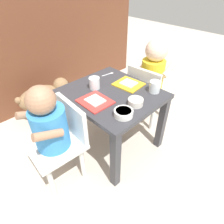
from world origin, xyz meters
name	(u,v)px	position (x,y,z in m)	size (l,w,h in m)	color
ground_plane	(112,142)	(0.00, 0.00, 0.00)	(7.00, 7.00, 0.00)	beige
kitchen_cabinet_back	(34,46)	(0.00, 1.00, 0.48)	(2.11, 0.37, 0.97)	brown
dining_table	(112,103)	(0.00, 0.00, 0.36)	(0.51, 0.57, 0.44)	#333338
seated_child_left	(52,127)	(-0.41, 0.02, 0.40)	(0.30, 0.30, 0.64)	silver
seated_child_right	(152,74)	(0.42, 0.00, 0.42)	(0.30, 0.30, 0.67)	silver
dog	(44,96)	(-0.19, 0.60, 0.22)	(0.45, 0.20, 0.33)	olive
food_tray_left	(95,101)	(-0.14, -0.01, 0.45)	(0.16, 0.18, 0.02)	red
food_tray_right	(129,84)	(0.14, -0.01, 0.45)	(0.17, 0.18, 0.02)	gold
water_cup_left	(155,87)	(0.19, -0.18, 0.47)	(0.07, 0.07, 0.07)	white
water_cup_right	(94,84)	(-0.04, 0.11, 0.47)	(0.07, 0.07, 0.07)	white
cereal_bowl_left_side	(123,113)	(-0.12, -0.21, 0.46)	(0.10, 0.10, 0.03)	white
veggie_bowl_near	(136,102)	(0.00, -0.19, 0.46)	(0.09, 0.09, 0.04)	silver
spoon_by_left_tray	(109,74)	(0.16, 0.19, 0.44)	(0.10, 0.03, 0.01)	silver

